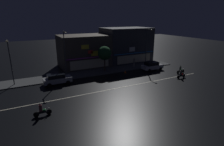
# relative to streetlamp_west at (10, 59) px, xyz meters

# --- Properties ---
(ground_plane) EXTENTS (140.00, 140.00, 0.00)m
(ground_plane) POSITION_rel_streetlamp_west_xyz_m (13.61, -8.23, -4.29)
(ground_plane) COLOR black
(lane_divider_stripe) EXTENTS (33.47, 0.16, 0.01)m
(lane_divider_stripe) POSITION_rel_streetlamp_west_xyz_m (13.61, -8.23, -4.28)
(lane_divider_stripe) COLOR beige
(lane_divider_stripe) RESTS_ON ground
(sidewalk_far) EXTENTS (35.23, 4.03, 0.14)m
(sidewalk_far) POSITION_rel_streetlamp_west_xyz_m (13.61, 0.78, -4.22)
(sidewalk_far) COLOR #424447
(sidewalk_far) RESTS_ON ground
(storefront_left_block) EXTENTS (10.91, 7.56, 7.92)m
(storefront_left_block) POSITION_rel_streetlamp_west_xyz_m (24.18, 6.50, -0.33)
(storefront_left_block) COLOR #383A3F
(storefront_left_block) RESTS_ON ground
(storefront_center_block) EXTENTS (10.12, 7.57, 6.67)m
(storefront_center_block) POSITION_rel_streetlamp_west_xyz_m (13.61, 6.50, -0.96)
(storefront_center_block) COLOR #4C443A
(storefront_center_block) RESTS_ON ground
(streetlamp_west) EXTENTS (0.44, 1.64, 7.02)m
(streetlamp_west) POSITION_rel_streetlamp_west_xyz_m (0.00, 0.00, 0.00)
(streetlamp_west) COLOR #47494C
(streetlamp_west) RESTS_ON sidewalk_far
(streetlamp_mid) EXTENTS (0.44, 1.64, 7.89)m
(streetlamp_mid) POSITION_rel_streetlamp_west_xyz_m (8.41, 0.88, 0.45)
(streetlamp_mid) COLOR #47494C
(streetlamp_mid) RESTS_ON sidewalk_far
(streetlamp_east) EXTENTS (0.44, 1.64, 7.83)m
(streetlamp_east) POSITION_rel_streetlamp_west_xyz_m (25.41, 0.11, 0.42)
(streetlamp_east) COLOR #47494C
(streetlamp_east) RESTS_ON sidewalk_far
(pedestrian_on_sidewalk) EXTENTS (0.37, 0.37, 1.89)m
(pedestrian_on_sidewalk) POSITION_rel_streetlamp_west_xyz_m (22.78, 0.80, -3.27)
(pedestrian_on_sidewalk) COLOR gray
(pedestrian_on_sidewalk) RESTS_ON sidewalk_far
(street_tree) EXTENTS (2.64, 2.64, 4.86)m
(street_tree) POSITION_rel_streetlamp_west_xyz_m (15.76, 0.51, -0.63)
(street_tree) COLOR #473323
(street_tree) RESTS_ON sidewalk_far
(parked_car_near_kerb) EXTENTS (4.30, 1.98, 1.67)m
(parked_car_near_kerb) POSITION_rel_streetlamp_west_xyz_m (6.14, -2.29, -3.42)
(parked_car_near_kerb) COLOR #9EA0A5
(parked_car_near_kerb) RESTS_ON ground
(parked_car_trailing) EXTENTS (4.30, 1.98, 1.67)m
(parked_car_trailing) POSITION_rel_streetlamp_west_xyz_m (24.77, -2.76, -3.42)
(parked_car_trailing) COLOR silver
(parked_car_trailing) RESTS_ON ground
(motorcycle_lead) EXTENTS (1.90, 0.60, 1.52)m
(motorcycle_lead) POSITION_rel_streetlamp_west_xyz_m (28.16, -6.98, -3.66)
(motorcycle_lead) COLOR black
(motorcycle_lead) RESTS_ON ground
(motorcycle_following) EXTENTS (1.90, 0.60, 1.52)m
(motorcycle_following) POSITION_rel_streetlamp_west_xyz_m (2.73, -11.56, -3.66)
(motorcycle_following) COLOR black
(motorcycle_following) RESTS_ON ground
(motorcycle_opposite_lane) EXTENTS (1.90, 0.60, 1.52)m
(motorcycle_opposite_lane) POSITION_rel_streetlamp_west_xyz_m (25.99, -9.14, -3.66)
(motorcycle_opposite_lane) COLOR black
(motorcycle_opposite_lane) RESTS_ON ground
(traffic_cone) EXTENTS (0.36, 0.36, 0.55)m
(traffic_cone) POSITION_rel_streetlamp_west_xyz_m (18.90, -2.05, -4.01)
(traffic_cone) COLOR orange
(traffic_cone) RESTS_ON ground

